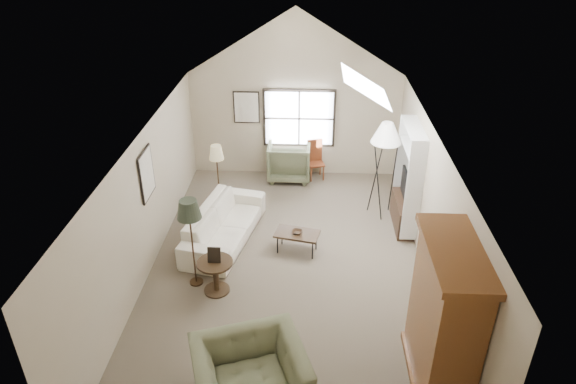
{
  "coord_description": "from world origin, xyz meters",
  "views": [
    {
      "loc": [
        0.37,
        -7.57,
        5.79
      ],
      "look_at": [
        0.0,
        0.4,
        1.4
      ],
      "focal_mm": 32.0,
      "sensor_mm": 36.0,
      "label": 1
    }
  ],
  "objects_px": {
    "armchair_near": "(250,379)",
    "armchair_far": "(289,160)",
    "armoire": "(444,319)",
    "side_chair": "(316,160)",
    "coffee_table": "(297,242)",
    "side_table": "(216,276)",
    "sofa": "(224,224)"
  },
  "relations": [
    {
      "from": "armchair_near",
      "to": "side_chair",
      "type": "height_order",
      "value": "side_chair"
    },
    {
      "from": "side_chair",
      "to": "side_table",
      "type": "bearing_deg",
      "value": -125.81
    },
    {
      "from": "armchair_far",
      "to": "coffee_table",
      "type": "distance_m",
      "value": 3.15
    },
    {
      "from": "armchair_near",
      "to": "sofa",
      "type": "bearing_deg",
      "value": 84.91
    },
    {
      "from": "armoire",
      "to": "armchair_near",
      "type": "bearing_deg",
      "value": -167.7
    },
    {
      "from": "armoire",
      "to": "coffee_table",
      "type": "distance_m",
      "value": 3.7
    },
    {
      "from": "armoire",
      "to": "armchair_far",
      "type": "height_order",
      "value": "armoire"
    },
    {
      "from": "armchair_near",
      "to": "armchair_far",
      "type": "distance_m",
      "value": 6.65
    },
    {
      "from": "armoire",
      "to": "sofa",
      "type": "bearing_deg",
      "value": 136.06
    },
    {
      "from": "sofa",
      "to": "side_table",
      "type": "height_order",
      "value": "sofa"
    },
    {
      "from": "side_table",
      "to": "side_chair",
      "type": "bearing_deg",
      "value": 68.55
    },
    {
      "from": "coffee_table",
      "to": "armoire",
      "type": "bearing_deg",
      "value": -55.89
    },
    {
      "from": "armchair_far",
      "to": "side_chair",
      "type": "bearing_deg",
      "value": -179.36
    },
    {
      "from": "armchair_far",
      "to": "armchair_near",
      "type": "bearing_deg",
      "value": 88.81
    },
    {
      "from": "armchair_far",
      "to": "side_chair",
      "type": "xyz_separation_m",
      "value": [
        0.65,
        0.0,
        0.01
      ]
    },
    {
      "from": "coffee_table",
      "to": "armchair_far",
      "type": "bearing_deg",
      "value": 95.26
    },
    {
      "from": "armoire",
      "to": "sofa",
      "type": "xyz_separation_m",
      "value": [
        -3.46,
        3.34,
        -0.74
      ]
    },
    {
      "from": "armchair_near",
      "to": "armoire",
      "type": "bearing_deg",
      "value": -6.49
    },
    {
      "from": "coffee_table",
      "to": "side_table",
      "type": "relative_size",
      "value": 1.34
    },
    {
      "from": "coffee_table",
      "to": "side_chair",
      "type": "bearing_deg",
      "value": 83.34
    },
    {
      "from": "sofa",
      "to": "coffee_table",
      "type": "xyz_separation_m",
      "value": [
        1.45,
        -0.36,
        -0.15
      ]
    },
    {
      "from": "armchair_near",
      "to": "side_chair",
      "type": "relative_size",
      "value": 1.47
    },
    {
      "from": "sofa",
      "to": "coffee_table",
      "type": "relative_size",
      "value": 2.97
    },
    {
      "from": "armoire",
      "to": "coffee_table",
      "type": "xyz_separation_m",
      "value": [
        -2.02,
        2.98,
        -0.89
      ]
    },
    {
      "from": "armchair_near",
      "to": "side_table",
      "type": "distance_m",
      "value": 2.44
    },
    {
      "from": "armoire",
      "to": "side_table",
      "type": "height_order",
      "value": "armoire"
    },
    {
      "from": "sofa",
      "to": "armoire",
      "type": "bearing_deg",
      "value": -122.04
    },
    {
      "from": "side_table",
      "to": "side_chair",
      "type": "xyz_separation_m",
      "value": [
        1.71,
        4.36,
        0.17
      ]
    },
    {
      "from": "armoire",
      "to": "coffee_table",
      "type": "height_order",
      "value": "armoire"
    },
    {
      "from": "coffee_table",
      "to": "side_chair",
      "type": "relative_size",
      "value": 0.86
    },
    {
      "from": "side_chair",
      "to": "armchair_far",
      "type": "bearing_deg",
      "value": 165.64
    },
    {
      "from": "sofa",
      "to": "armchair_far",
      "type": "xyz_separation_m",
      "value": [
        1.16,
        2.76,
        0.11
      ]
    }
  ]
}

